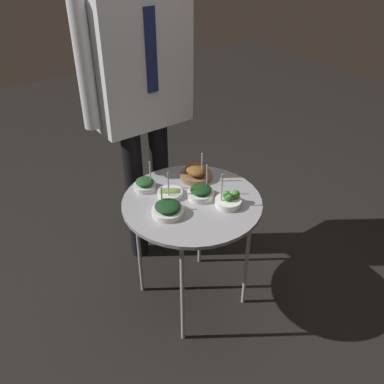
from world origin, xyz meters
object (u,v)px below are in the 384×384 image
(bowl_spinach_center, at_px, (168,209))
(waiter_figure, at_px, (140,78))
(bowl_broccoli_back_left, at_px, (229,200))
(bowl_asparagus_far_rim, at_px, (170,193))
(bowl_spinach_back_right, at_px, (200,192))
(serving_cart, at_px, (192,208))
(bowl_spinach_front_left, at_px, (145,184))
(bowl_roast_front_center, at_px, (196,173))

(bowl_spinach_center, xyz_separation_m, waiter_figure, (0.19, 0.52, 0.43))
(bowl_broccoli_back_left, bearing_deg, bowl_asparagus_far_rim, 128.14)
(bowl_spinach_back_right, distance_m, bowl_spinach_center, 0.21)
(serving_cart, relative_size, bowl_broccoli_back_left, 3.82)
(bowl_spinach_front_left, relative_size, bowl_roast_front_center, 0.93)
(bowl_broccoli_back_left, xyz_separation_m, waiter_figure, (-0.08, 0.63, 0.43))
(bowl_spinach_front_left, bearing_deg, bowl_broccoli_back_left, -54.94)
(bowl_roast_front_center, bearing_deg, bowl_spinach_back_right, -119.43)
(bowl_spinach_back_right, distance_m, bowl_roast_front_center, 0.17)
(bowl_roast_front_center, bearing_deg, bowl_spinach_front_left, 165.96)
(serving_cart, height_order, bowl_asparagus_far_rim, bowl_asparagus_far_rim)
(waiter_figure, bearing_deg, bowl_spinach_front_left, -121.26)
(bowl_spinach_back_right, relative_size, bowl_spinach_center, 1.13)
(serving_cart, relative_size, waiter_figure, 0.38)
(bowl_spinach_back_right, relative_size, bowl_broccoli_back_left, 0.95)
(bowl_broccoli_back_left, bearing_deg, waiter_figure, 97.32)
(bowl_spinach_back_right, height_order, bowl_broccoli_back_left, bowl_broccoli_back_left)
(waiter_figure, bearing_deg, bowl_spinach_center, -110.14)
(bowl_spinach_front_left, bearing_deg, bowl_spinach_center, -95.45)
(bowl_broccoli_back_left, xyz_separation_m, bowl_spinach_front_left, (-0.25, 0.35, -0.00))
(bowl_asparagus_far_rim, distance_m, waiter_figure, 0.60)
(bowl_spinach_front_left, height_order, waiter_figure, waiter_figure)
(bowl_asparagus_far_rim, xyz_separation_m, waiter_figure, (0.10, 0.40, 0.44))
(bowl_spinach_front_left, distance_m, waiter_figure, 0.54)
(bowl_broccoli_back_left, bearing_deg, bowl_roast_front_center, 86.22)
(waiter_figure, bearing_deg, bowl_broccoli_back_left, -82.68)
(serving_cart, xyz_separation_m, bowl_asparagus_far_rim, (-0.06, 0.10, 0.06))
(serving_cart, distance_m, bowl_roast_front_center, 0.22)
(bowl_spinach_center, bearing_deg, serving_cart, 7.86)
(bowl_spinach_back_right, xyz_separation_m, bowl_broccoli_back_left, (0.07, -0.13, -0.00))
(bowl_spinach_center, height_order, bowl_roast_front_center, bowl_roast_front_center)
(bowl_spinach_back_right, height_order, waiter_figure, waiter_figure)
(serving_cart, xyz_separation_m, bowl_roast_front_center, (0.14, 0.16, 0.08))
(bowl_spinach_back_right, relative_size, waiter_figure, 0.10)
(bowl_spinach_back_right, xyz_separation_m, bowl_spinach_front_left, (-0.18, 0.22, -0.00))
(bowl_spinach_front_left, bearing_deg, bowl_spinach_back_right, -50.25)
(bowl_spinach_center, bearing_deg, waiter_figure, 69.86)
(bowl_spinach_center, bearing_deg, bowl_spinach_back_right, 7.18)
(serving_cart, bearing_deg, bowl_roast_front_center, 48.52)
(bowl_broccoli_back_left, bearing_deg, bowl_spinach_center, 158.04)
(bowl_spinach_center, distance_m, bowl_broccoli_back_left, 0.29)
(serving_cart, height_order, bowl_spinach_front_left, bowl_spinach_front_left)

